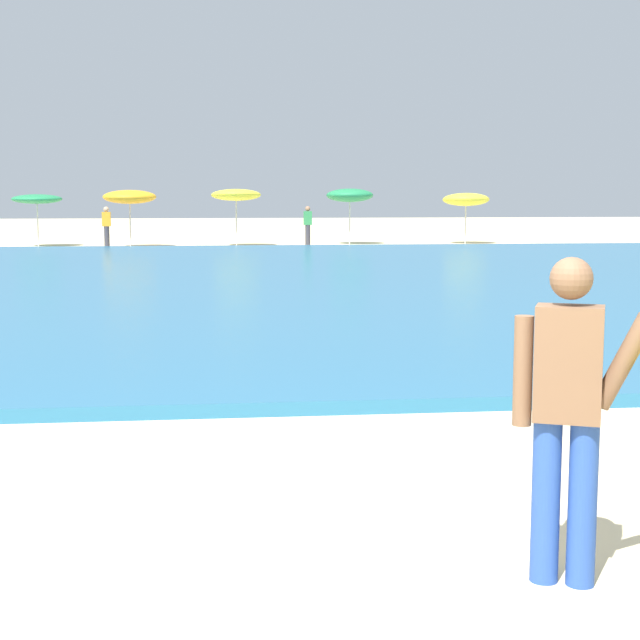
{
  "coord_description": "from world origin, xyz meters",
  "views": [
    {
      "loc": [
        -0.82,
        -4.61,
        2.05
      ],
      "look_at": [
        0.02,
        2.65,
        1.1
      ],
      "focal_mm": 54.66,
      "sensor_mm": 36.0,
      "label": 1
    }
  ],
  "objects_px": {
    "beach_umbrella_2": "(130,197)",
    "beachgoer_near_row_mid": "(107,226)",
    "surfer_with_board": "(620,394)",
    "beach_umbrella_5": "(466,200)",
    "beachgoer_near_row_left": "(308,225)",
    "beach_umbrella_3": "(236,195)",
    "beach_umbrella_4": "(350,195)",
    "beach_umbrella_1": "(37,199)"
  },
  "relations": [
    {
      "from": "beach_umbrella_2",
      "to": "beachgoer_near_row_left",
      "type": "xyz_separation_m",
      "value": [
        6.93,
        0.09,
        -1.1
      ]
    },
    {
      "from": "beach_umbrella_1",
      "to": "beachgoer_near_row_left",
      "type": "height_order",
      "value": "beach_umbrella_1"
    },
    {
      "from": "beach_umbrella_1",
      "to": "beachgoer_near_row_mid",
      "type": "distance_m",
      "value": 3.38
    },
    {
      "from": "surfer_with_board",
      "to": "beach_umbrella_4",
      "type": "xyz_separation_m",
      "value": [
        3.76,
        35.02,
        0.96
      ]
    },
    {
      "from": "surfer_with_board",
      "to": "beach_umbrella_3",
      "type": "height_order",
      "value": "beach_umbrella_3"
    },
    {
      "from": "beach_umbrella_2",
      "to": "beachgoer_near_row_mid",
      "type": "distance_m",
      "value": 1.51
    },
    {
      "from": "beachgoer_near_row_left",
      "to": "beachgoer_near_row_mid",
      "type": "relative_size",
      "value": 1.0
    },
    {
      "from": "beach_umbrella_1",
      "to": "beach_umbrella_4",
      "type": "xyz_separation_m",
      "value": [
        12.43,
        0.27,
        0.14
      ]
    },
    {
      "from": "beach_umbrella_3",
      "to": "beach_umbrella_4",
      "type": "relative_size",
      "value": 1.0
    },
    {
      "from": "surfer_with_board",
      "to": "beachgoer_near_row_left",
      "type": "xyz_separation_m",
      "value": [
        1.9,
        33.86,
        -0.19
      ]
    },
    {
      "from": "beach_umbrella_1",
      "to": "beachgoer_near_row_left",
      "type": "relative_size",
      "value": 1.3
    },
    {
      "from": "surfer_with_board",
      "to": "beachgoer_near_row_mid",
      "type": "relative_size",
      "value": 1.79
    },
    {
      "from": "beachgoer_near_row_mid",
      "to": "beachgoer_near_row_left",
      "type": "bearing_deg",
      "value": 5.12
    },
    {
      "from": "beach_umbrella_2",
      "to": "beach_umbrella_4",
      "type": "distance_m",
      "value": 8.87
    },
    {
      "from": "beach_umbrella_1",
      "to": "beach_umbrella_5",
      "type": "relative_size",
      "value": 0.96
    },
    {
      "from": "beach_umbrella_4",
      "to": "beach_umbrella_5",
      "type": "distance_m",
      "value": 4.85
    },
    {
      "from": "surfer_with_board",
      "to": "beach_umbrella_5",
      "type": "relative_size",
      "value": 1.33
    },
    {
      "from": "beach_umbrella_3",
      "to": "beach_umbrella_4",
      "type": "distance_m",
      "value": 4.76
    },
    {
      "from": "surfer_with_board",
      "to": "beach_umbrella_2",
      "type": "relative_size",
      "value": 1.27
    },
    {
      "from": "beach_umbrella_4",
      "to": "beachgoer_near_row_mid",
      "type": "height_order",
      "value": "beach_umbrella_4"
    },
    {
      "from": "beachgoer_near_row_mid",
      "to": "surfer_with_board",
      "type": "bearing_deg",
      "value": -79.97
    },
    {
      "from": "beachgoer_near_row_left",
      "to": "beach_umbrella_4",
      "type": "bearing_deg",
      "value": 32.11
    },
    {
      "from": "beach_umbrella_2",
      "to": "beachgoer_near_row_mid",
      "type": "relative_size",
      "value": 1.41
    },
    {
      "from": "beach_umbrella_2",
      "to": "beach_umbrella_3",
      "type": "distance_m",
      "value": 4.12
    },
    {
      "from": "beach_umbrella_3",
      "to": "beach_umbrella_5",
      "type": "relative_size",
      "value": 1.07
    },
    {
      "from": "beach_umbrella_5",
      "to": "beachgoer_near_row_left",
      "type": "xyz_separation_m",
      "value": [
        -6.7,
        -1.07,
        -0.98
      ]
    },
    {
      "from": "beach_umbrella_1",
      "to": "beach_umbrella_2",
      "type": "bearing_deg",
      "value": -15.07
    },
    {
      "from": "beach_umbrella_5",
      "to": "beachgoer_near_row_left",
      "type": "height_order",
      "value": "beach_umbrella_5"
    },
    {
      "from": "beach_umbrella_1",
      "to": "beach_umbrella_3",
      "type": "relative_size",
      "value": 0.9
    },
    {
      "from": "surfer_with_board",
      "to": "beach_umbrella_2",
      "type": "bearing_deg",
      "value": 98.46
    },
    {
      "from": "beach_umbrella_1",
      "to": "beach_umbrella_2",
      "type": "xyz_separation_m",
      "value": [
        3.65,
        -0.98,
        0.09
      ]
    },
    {
      "from": "beach_umbrella_2",
      "to": "beach_umbrella_5",
      "type": "bearing_deg",
      "value": 4.86
    },
    {
      "from": "beach_umbrella_4",
      "to": "beach_umbrella_5",
      "type": "bearing_deg",
      "value": -1.12
    },
    {
      "from": "surfer_with_board",
      "to": "beach_umbrella_5",
      "type": "bearing_deg",
      "value": 76.16
    },
    {
      "from": "beach_umbrella_5",
      "to": "beachgoer_near_row_mid",
      "type": "relative_size",
      "value": 1.35
    },
    {
      "from": "surfer_with_board",
      "to": "beach_umbrella_1",
      "type": "relative_size",
      "value": 1.38
    },
    {
      "from": "beachgoer_near_row_mid",
      "to": "beach_umbrella_5",
      "type": "bearing_deg",
      "value": 6.95
    },
    {
      "from": "beach_umbrella_4",
      "to": "beachgoer_near_row_left",
      "type": "relative_size",
      "value": 1.45
    },
    {
      "from": "beach_umbrella_3",
      "to": "surfer_with_board",
      "type": "bearing_deg",
      "value": -88.47
    },
    {
      "from": "beach_umbrella_4",
      "to": "beachgoer_near_row_mid",
      "type": "bearing_deg",
      "value": -169.07
    },
    {
      "from": "beach_umbrella_2",
      "to": "beach_umbrella_3",
      "type": "height_order",
      "value": "beach_umbrella_3"
    },
    {
      "from": "beach_umbrella_2",
      "to": "beach_umbrella_3",
      "type": "relative_size",
      "value": 0.98
    }
  ]
}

